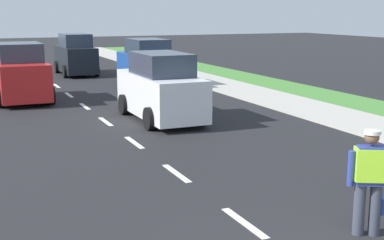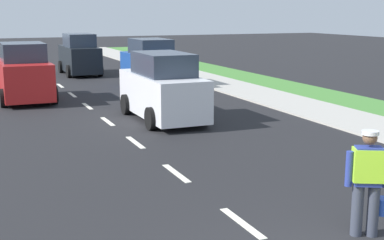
{
  "view_description": "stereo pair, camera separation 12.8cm",
  "coord_description": "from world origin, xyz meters",
  "views": [
    {
      "loc": [
        -4.11,
        -4.6,
        3.42
      ],
      "look_at": [
        0.45,
        5.9,
        1.1
      ],
      "focal_mm": 50.27,
      "sensor_mm": 36.0,
      "label": 1
    },
    {
      "loc": [
        -3.99,
        -4.65,
        3.42
      ],
      "look_at": [
        0.45,
        5.9,
        1.1
      ],
      "focal_mm": 50.27,
      "sensor_mm": 36.0,
      "label": 2
    }
  ],
  "objects": [
    {
      "name": "road_worker",
      "position": [
        1.54,
        1.53,
        0.93
      ],
      "size": [
        0.75,
        0.46,
        1.67
      ],
      "color": "#383D4C",
      "rests_on": "ground"
    },
    {
      "name": "car_outgoing_far",
      "position": [
        1.78,
        24.92,
        1.04
      ],
      "size": [
        1.87,
        4.09,
        2.23
      ],
      "color": "black",
      "rests_on": "ground"
    },
    {
      "name": "lane_center_line",
      "position": [
        0.0,
        25.2,
        0.0
      ],
      "size": [
        0.14,
        46.4,
        0.01
      ],
      "color": "silver",
      "rests_on": "ground"
    },
    {
      "name": "car_outgoing_ahead",
      "position": [
        1.72,
        11.33,
        1.0
      ],
      "size": [
        1.88,
        4.3,
        2.15
      ],
      "color": "silver",
      "rests_on": "ground"
    },
    {
      "name": "car_parked_far",
      "position": [
        3.92,
        19.15,
        1.01
      ],
      "size": [
        1.97,
        4.21,
        2.18
      ],
      "color": "#1E4799",
      "rests_on": "ground"
    },
    {
      "name": "grass_verge_right",
      "position": [
        9.6,
        10.0,
        0.0
      ],
      "size": [
        2.4,
        72.0,
        0.06
      ],
      "primitive_type": "cube",
      "color": "#478438",
      "rests_on": "ground"
    },
    {
      "name": "ground_plane",
      "position": [
        0.0,
        21.0,
        0.0
      ],
      "size": [
        96.0,
        96.0,
        0.0
      ],
      "primitive_type": "plane",
      "color": "black"
    },
    {
      "name": "car_oncoming_second",
      "position": [
        -1.94,
        16.94,
        1.04
      ],
      "size": [
        2.03,
        3.97,
        2.23
      ],
      "color": "red",
      "rests_on": "ground"
    },
    {
      "name": "sidewalk_right",
      "position": [
        7.2,
        10.0,
        0.0
      ],
      "size": [
        2.4,
        72.0,
        0.14
      ],
      "primitive_type": "cube",
      "color": "#B2ADA3",
      "rests_on": "ground"
    }
  ]
}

